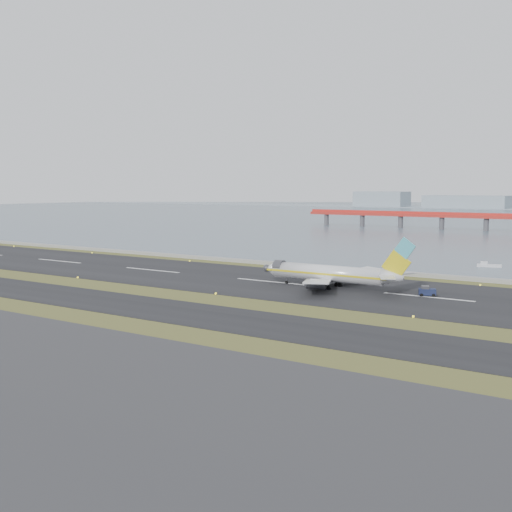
% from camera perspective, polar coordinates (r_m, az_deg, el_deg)
% --- Properties ---
extents(ground, '(1000.00, 1000.00, 0.00)m').
position_cam_1_polar(ground, '(135.65, -5.53, -3.87)').
color(ground, '#354A1A').
rests_on(ground, ground).
extents(taxiway_strip, '(1000.00, 18.00, 0.10)m').
position_cam_1_polar(taxiway_strip, '(126.77, -8.99, -4.61)').
color(taxiway_strip, black).
rests_on(taxiway_strip, ground).
extents(runway_strip, '(1000.00, 45.00, 0.10)m').
position_cam_1_polar(runway_strip, '(159.62, 1.34, -2.31)').
color(runway_strip, black).
rests_on(runway_strip, ground).
extents(seawall, '(1000.00, 2.50, 1.00)m').
position_cam_1_polar(seawall, '(185.30, 6.34, -1.03)').
color(seawall, gray).
rests_on(seawall, ground).
extents(airliner, '(38.52, 32.89, 12.80)m').
position_cam_1_polar(airliner, '(150.07, 6.83, -1.58)').
color(airliner, silver).
rests_on(airliner, ground).
extents(pushback_tug, '(4.11, 3.29, 2.31)m').
position_cam_1_polar(pushback_tug, '(143.50, 14.95, -3.05)').
color(pushback_tug, '#151C3B').
rests_on(pushback_tug, ground).
extents(workboat_near, '(7.15, 3.71, 1.66)m').
position_cam_1_polar(workboat_near, '(201.17, 19.95, -0.79)').
color(workboat_near, silver).
rests_on(workboat_near, ground).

